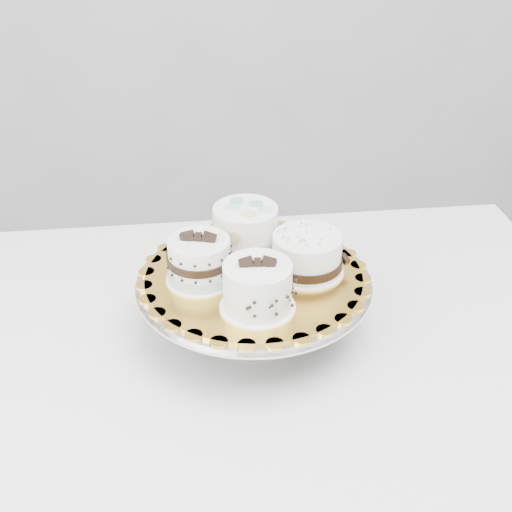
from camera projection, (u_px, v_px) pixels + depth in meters
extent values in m
cube|color=white|center=(234.00, 354.00, 1.01)|extent=(1.26, 0.88, 0.04)
cube|color=white|center=(452.00, 359.00, 1.56)|extent=(0.05, 0.05, 0.71)
cylinder|color=gray|center=(254.00, 324.00, 1.03)|extent=(0.17, 0.17, 0.01)
cylinder|color=gray|center=(254.00, 305.00, 1.01)|extent=(0.11, 0.11, 0.09)
cylinder|color=silver|center=(254.00, 280.00, 0.98)|extent=(0.35, 0.35, 0.01)
cylinder|color=silver|center=(254.00, 281.00, 0.99)|extent=(0.36, 0.36, 0.00)
cylinder|color=gold|center=(254.00, 276.00, 0.98)|extent=(0.41, 0.41, 0.00)
cylinder|color=white|center=(257.00, 307.00, 0.91)|extent=(0.11, 0.11, 0.00)
cylinder|color=white|center=(258.00, 286.00, 0.89)|extent=(0.11, 0.11, 0.07)
cylinder|color=white|center=(201.00, 278.00, 0.97)|extent=(0.10, 0.10, 0.00)
cylinder|color=white|center=(200.00, 259.00, 0.95)|extent=(0.12, 0.12, 0.06)
cylinder|color=#A3CACF|center=(200.00, 272.00, 0.96)|extent=(0.10, 0.10, 0.02)
cylinder|color=black|center=(199.00, 258.00, 0.95)|extent=(0.10, 0.10, 0.01)
cylinder|color=white|center=(246.00, 248.00, 1.04)|extent=(0.11, 0.11, 0.00)
cylinder|color=white|center=(246.00, 228.00, 1.02)|extent=(0.13, 0.13, 0.07)
cylinder|color=white|center=(306.00, 269.00, 0.99)|extent=(0.12, 0.12, 0.00)
cylinder|color=white|center=(307.00, 253.00, 0.97)|extent=(0.13, 0.13, 0.06)
cylinder|color=black|center=(306.00, 261.00, 0.98)|extent=(0.11, 0.11, 0.01)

